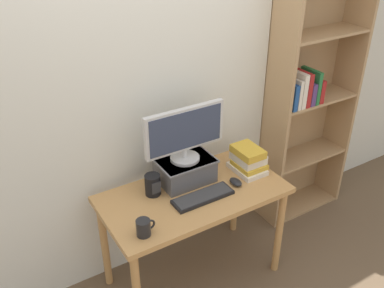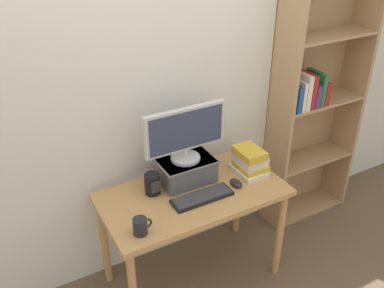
{
  "view_description": "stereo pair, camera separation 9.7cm",
  "coord_description": "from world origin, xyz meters",
  "px_view_note": "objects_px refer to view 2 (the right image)",
  "views": [
    {
      "loc": [
        -1.16,
        -1.87,
        2.36
      ],
      "look_at": [
        0.02,
        0.06,
        1.06
      ],
      "focal_mm": 40.0,
      "sensor_mm": 36.0,
      "label": 1
    },
    {
      "loc": [
        -1.07,
        -1.92,
        2.36
      ],
      "look_at": [
        0.02,
        0.06,
        1.06
      ],
      "focal_mm": 40.0,
      "sensor_mm": 36.0,
      "label": 2
    }
  ],
  "objects_px": {
    "coffee_mug": "(141,226)",
    "desk": "(193,204)",
    "desk_speaker": "(152,184)",
    "bookshelf_unit": "(313,99)",
    "computer_monitor": "(185,133)",
    "keyboard": "(202,197)",
    "riser_box": "(186,169)",
    "computer_mouse": "(236,183)",
    "book_stack": "(250,161)"
  },
  "relations": [
    {
      "from": "keyboard",
      "to": "desk_speaker",
      "type": "xyz_separation_m",
      "value": [
        -0.24,
        0.2,
        0.06
      ]
    },
    {
      "from": "computer_monitor",
      "to": "book_stack",
      "type": "distance_m",
      "value": 0.52
    },
    {
      "from": "desk",
      "to": "desk_speaker",
      "type": "distance_m",
      "value": 0.31
    },
    {
      "from": "bookshelf_unit",
      "to": "riser_box",
      "type": "height_order",
      "value": "bookshelf_unit"
    },
    {
      "from": "keyboard",
      "to": "computer_mouse",
      "type": "xyz_separation_m",
      "value": [
        0.26,
        0.02,
        0.01
      ]
    },
    {
      "from": "riser_box",
      "to": "computer_mouse",
      "type": "bearing_deg",
      "value": -39.71
    },
    {
      "from": "desk",
      "to": "coffee_mug",
      "type": "relative_size",
      "value": 10.41
    },
    {
      "from": "computer_monitor",
      "to": "desk",
      "type": "bearing_deg",
      "value": -99.23
    },
    {
      "from": "riser_box",
      "to": "computer_mouse",
      "type": "xyz_separation_m",
      "value": [
        0.26,
        -0.21,
        -0.07
      ]
    },
    {
      "from": "computer_mouse",
      "to": "desk_speaker",
      "type": "distance_m",
      "value": 0.54
    },
    {
      "from": "computer_monitor",
      "to": "riser_box",
      "type": "bearing_deg",
      "value": 90.0
    },
    {
      "from": "desk_speaker",
      "to": "desk",
      "type": "bearing_deg",
      "value": -27.74
    },
    {
      "from": "coffee_mug",
      "to": "desk",
      "type": "bearing_deg",
      "value": 23.54
    },
    {
      "from": "riser_box",
      "to": "desk_speaker",
      "type": "height_order",
      "value": "riser_box"
    },
    {
      "from": "riser_box",
      "to": "bookshelf_unit",
      "type": "bearing_deg",
      "value": 5.15
    },
    {
      "from": "desk",
      "to": "keyboard",
      "type": "distance_m",
      "value": 0.14
    },
    {
      "from": "computer_monitor",
      "to": "coffee_mug",
      "type": "xyz_separation_m",
      "value": [
        -0.46,
        -0.34,
        -0.31
      ]
    },
    {
      "from": "coffee_mug",
      "to": "desk_speaker",
      "type": "distance_m",
      "value": 0.38
    },
    {
      "from": "riser_box",
      "to": "desk_speaker",
      "type": "xyz_separation_m",
      "value": [
        -0.25,
        -0.03,
        -0.02
      ]
    },
    {
      "from": "desk",
      "to": "computer_mouse",
      "type": "relative_size",
      "value": 11.36
    },
    {
      "from": "book_stack",
      "to": "coffee_mug",
      "type": "distance_m",
      "value": 0.92
    },
    {
      "from": "bookshelf_unit",
      "to": "riser_box",
      "type": "xyz_separation_m",
      "value": [
        -1.16,
        -0.1,
        -0.21
      ]
    },
    {
      "from": "desk",
      "to": "computer_monitor",
      "type": "height_order",
      "value": "computer_monitor"
    },
    {
      "from": "desk",
      "to": "keyboard",
      "type": "xyz_separation_m",
      "value": [
        0.02,
        -0.08,
        0.11
      ]
    },
    {
      "from": "riser_box",
      "to": "desk_speaker",
      "type": "relative_size",
      "value": 2.65
    },
    {
      "from": "computer_monitor",
      "to": "coffee_mug",
      "type": "bearing_deg",
      "value": -144.07
    },
    {
      "from": "bookshelf_unit",
      "to": "riser_box",
      "type": "bearing_deg",
      "value": -174.85
    },
    {
      "from": "keyboard",
      "to": "riser_box",
      "type": "bearing_deg",
      "value": 88.09
    },
    {
      "from": "desk",
      "to": "book_stack",
      "type": "xyz_separation_m",
      "value": [
        0.45,
        0.03,
        0.18
      ]
    },
    {
      "from": "bookshelf_unit",
      "to": "riser_box",
      "type": "distance_m",
      "value": 1.19
    },
    {
      "from": "desk",
      "to": "computer_mouse",
      "type": "height_order",
      "value": "computer_mouse"
    },
    {
      "from": "bookshelf_unit",
      "to": "desk_speaker",
      "type": "bearing_deg",
      "value": -174.69
    },
    {
      "from": "keyboard",
      "to": "coffee_mug",
      "type": "distance_m",
      "value": 0.47
    },
    {
      "from": "keyboard",
      "to": "computer_mouse",
      "type": "height_order",
      "value": "computer_mouse"
    },
    {
      "from": "desk",
      "to": "bookshelf_unit",
      "type": "relative_size",
      "value": 0.58
    },
    {
      "from": "computer_monitor",
      "to": "keyboard",
      "type": "relative_size",
      "value": 1.39
    },
    {
      "from": "computer_monitor",
      "to": "book_stack",
      "type": "relative_size",
      "value": 2.24
    },
    {
      "from": "riser_box",
      "to": "keyboard",
      "type": "height_order",
      "value": "riser_box"
    },
    {
      "from": "riser_box",
      "to": "desk_speaker",
      "type": "bearing_deg",
      "value": -173.94
    },
    {
      "from": "riser_box",
      "to": "computer_mouse",
      "type": "height_order",
      "value": "riser_box"
    },
    {
      "from": "riser_box",
      "to": "coffee_mug",
      "type": "height_order",
      "value": "riser_box"
    },
    {
      "from": "riser_box",
      "to": "computer_monitor",
      "type": "distance_m",
      "value": 0.27
    },
    {
      "from": "computer_mouse",
      "to": "coffee_mug",
      "type": "xyz_separation_m",
      "value": [
        -0.72,
        -0.12,
        0.03
      ]
    },
    {
      "from": "book_stack",
      "to": "desk_speaker",
      "type": "xyz_separation_m",
      "value": [
        -0.68,
        0.09,
        -0.02
      ]
    },
    {
      "from": "keyboard",
      "to": "bookshelf_unit",
      "type": "bearing_deg",
      "value": 15.98
    },
    {
      "from": "desk",
      "to": "bookshelf_unit",
      "type": "xyz_separation_m",
      "value": [
        1.19,
        0.25,
        0.39
      ]
    },
    {
      "from": "riser_box",
      "to": "book_stack",
      "type": "height_order",
      "value": "book_stack"
    },
    {
      "from": "computer_mouse",
      "to": "book_stack",
      "type": "height_order",
      "value": "book_stack"
    },
    {
      "from": "bookshelf_unit",
      "to": "riser_box",
      "type": "relative_size",
      "value": 5.51
    },
    {
      "from": "desk",
      "to": "computer_monitor",
      "type": "relative_size",
      "value": 2.15
    }
  ]
}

